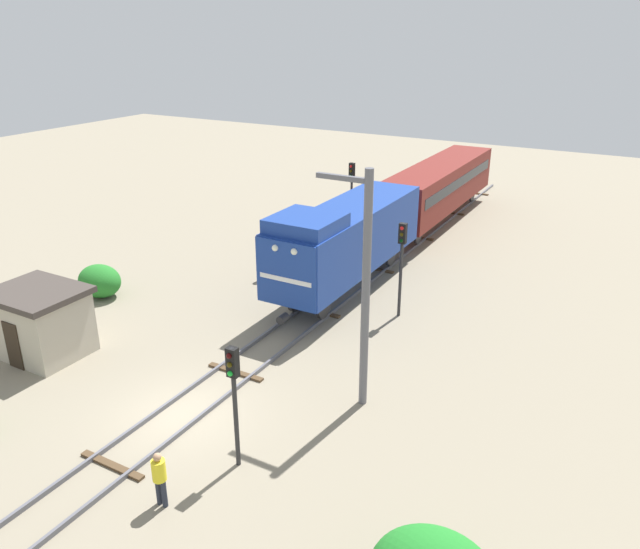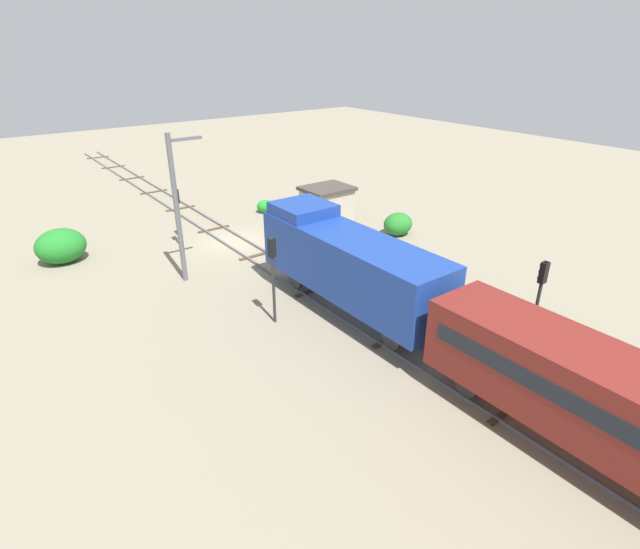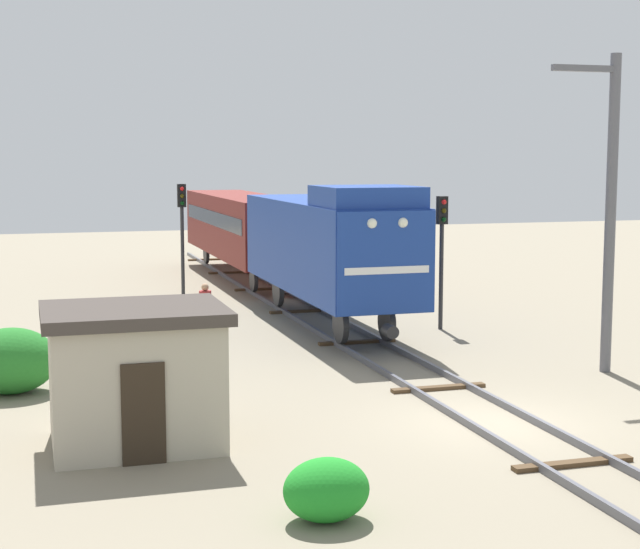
% 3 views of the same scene
% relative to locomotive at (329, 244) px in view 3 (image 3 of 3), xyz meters
% --- Properties ---
extents(ground_plane, '(109.92, 109.92, 0.00)m').
position_rel_locomotive_xyz_m(ground_plane, '(0.00, -12.00, -2.77)').
color(ground_plane, gray).
extents(railway_track, '(2.40, 73.28, 0.16)m').
position_rel_locomotive_xyz_m(railway_track, '(0.00, -12.00, -2.70)').
color(railway_track, '#595960').
rests_on(railway_track, ground).
extents(locomotive, '(2.90, 11.60, 4.60)m').
position_rel_locomotive_xyz_m(locomotive, '(0.00, 0.00, 0.00)').
color(locomotive, navy).
rests_on(locomotive, railway_track).
extents(passenger_car_leading, '(2.84, 14.00, 3.66)m').
position_rel_locomotive_xyz_m(passenger_car_leading, '(0.00, 13.34, -0.25)').
color(passenger_car_leading, maroon).
rests_on(passenger_car_leading, railway_track).
extents(traffic_signal_mid, '(0.32, 0.34, 4.33)m').
position_rel_locomotive_xyz_m(traffic_signal_mid, '(3.40, -1.32, 0.23)').
color(traffic_signal_mid, '#262628').
rests_on(traffic_signal_mid, ground).
extents(traffic_signal_far, '(0.32, 0.34, 4.52)m').
position_rel_locomotive_xyz_m(traffic_signal_far, '(-3.60, 7.78, 0.35)').
color(traffic_signal_far, '#262628').
rests_on(traffic_signal_far, ground).
extents(worker_by_signal, '(0.38, 0.38, 1.70)m').
position_rel_locomotive_xyz_m(worker_by_signal, '(-4.20, -0.57, -1.78)').
color(worker_by_signal, '#262B38').
rests_on(worker_by_signal, ground).
extents(catenary_mast, '(1.94, 0.28, 8.21)m').
position_rel_locomotive_xyz_m(catenary_mast, '(4.94, -8.35, 1.58)').
color(catenary_mast, '#595960').
rests_on(catenary_mast, ground).
extents(relay_hut, '(3.50, 2.90, 2.74)m').
position_rel_locomotive_xyz_m(relay_hut, '(-7.50, -11.40, -1.38)').
color(relay_hut, '#B2A893').
rests_on(relay_hut, ground).
extents(bush_near, '(2.17, 1.78, 1.58)m').
position_rel_locomotive_xyz_m(bush_near, '(-9.90, -6.35, -1.98)').
color(bush_near, '#237226').
rests_on(bush_near, ground).
extents(bush_mid, '(1.37, 1.12, 1.00)m').
position_rel_locomotive_xyz_m(bush_mid, '(-5.12, -16.33, -2.28)').
color(bush_mid, '#1F8B26').
rests_on(bush_mid, ground).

